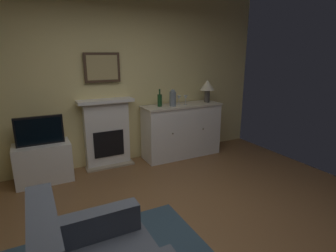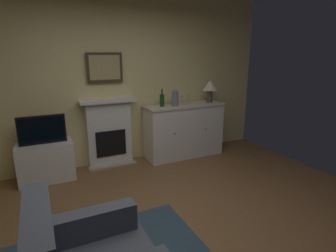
{
  "view_description": "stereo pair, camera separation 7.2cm",
  "coord_description": "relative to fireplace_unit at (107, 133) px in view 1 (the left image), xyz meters",
  "views": [
    {
      "loc": [
        -1.13,
        -2.02,
        1.79
      ],
      "look_at": [
        0.21,
        0.57,
        1.0
      ],
      "focal_mm": 28.84,
      "sensor_mm": 36.0,
      "label": 1
    },
    {
      "loc": [
        -1.07,
        -2.05,
        1.79
      ],
      "look_at": [
        0.21,
        0.57,
        1.0
      ],
      "focal_mm": 28.84,
      "sensor_mm": 36.0,
      "label": 2
    }
  ],
  "objects": [
    {
      "name": "ground_plane",
      "position": [
        0.09,
        -2.13,
        -0.6
      ],
      "size": [
        5.66,
        4.58,
        0.1
      ],
      "primitive_type": "cube",
      "color": "brown",
      "rests_on": "ground"
    },
    {
      "name": "wall_rear",
      "position": [
        0.09,
        0.13,
        0.95
      ],
      "size": [
        5.66,
        0.06,
        3.0
      ],
      "primitive_type": "cube",
      "color": "#EAD68C",
      "rests_on": "ground_plane"
    },
    {
      "name": "fireplace_unit",
      "position": [
        0.0,
        0.0,
        0.0
      ],
      "size": [
        0.87,
        0.3,
        1.1
      ],
      "color": "white",
      "rests_on": "ground_plane"
    },
    {
      "name": "framed_picture",
      "position": [
        -0.0,
        0.05,
        1.03
      ],
      "size": [
        0.55,
        0.04,
        0.45
      ],
      "color": "#473323"
    },
    {
      "name": "sideboard_cabinet",
      "position": [
        1.29,
        -0.18,
        -0.08
      ],
      "size": [
        1.4,
        0.49,
        0.93
      ],
      "color": "white",
      "rests_on": "ground_plane"
    },
    {
      "name": "table_lamp",
      "position": [
        1.81,
        -0.18,
        0.66
      ],
      "size": [
        0.26,
        0.26,
        0.4
      ],
      "color": "#4C4742",
      "rests_on": "sideboard_cabinet"
    },
    {
      "name": "wine_bottle",
      "position": [
        0.87,
        -0.15,
        0.49
      ],
      "size": [
        0.08,
        0.08,
        0.29
      ],
      "color": "#193F1E",
      "rests_on": "sideboard_cabinet"
    },
    {
      "name": "wine_glass_left",
      "position": [
        1.22,
        -0.19,
        0.51
      ],
      "size": [
        0.07,
        0.07,
        0.16
      ],
      "color": "silver",
      "rests_on": "sideboard_cabinet"
    },
    {
      "name": "wine_glass_center",
      "position": [
        1.33,
        -0.23,
        0.51
      ],
      "size": [
        0.07,
        0.07,
        0.16
      ],
      "color": "silver",
      "rests_on": "sideboard_cabinet"
    },
    {
      "name": "vase_decorative",
      "position": [
        1.08,
        -0.23,
        0.52
      ],
      "size": [
        0.11,
        0.11,
        0.28
      ],
      "color": "slate",
      "rests_on": "sideboard_cabinet"
    },
    {
      "name": "tv_cabinet",
      "position": [
        -0.97,
        -0.16,
        -0.27
      ],
      "size": [
        0.75,
        0.42,
        0.56
      ],
      "color": "white",
      "rests_on": "ground_plane"
    },
    {
      "name": "tv_set",
      "position": [
        -0.97,
        -0.19,
        0.21
      ],
      "size": [
        0.62,
        0.07,
        0.4
      ],
      "color": "black",
      "rests_on": "tv_cabinet"
    }
  ]
}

